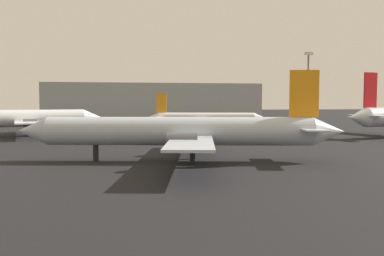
{
  "coord_description": "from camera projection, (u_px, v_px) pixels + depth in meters",
  "views": [
    {
      "loc": [
        -3.08,
        -11.74,
        6.47
      ],
      "look_at": [
        5.45,
        37.76,
        3.17
      ],
      "focal_mm": 37.81,
      "sensor_mm": 36.0,
      "label": 1
    }
  ],
  "objects": [
    {
      "name": "airplane_far_left",
      "position": [
        31.0,
        118.0,
        75.75
      ],
      "size": [
        25.93,
        23.1,
        9.17
      ],
      "rotation": [
        0.0,
        0.0,
        0.24
      ],
      "color": "silver",
      "rests_on": "ground_plane"
    },
    {
      "name": "airplane_on_taxiway",
      "position": [
        183.0,
        131.0,
        43.45
      ],
      "size": [
        35.14,
        28.26,
        9.81
      ],
      "rotation": [
        0.0,
        0.0,
        2.95
      ],
      "color": "#B2BCCC",
      "rests_on": "ground_plane"
    },
    {
      "name": "terminal_building",
      "position": [
        153.0,
        103.0,
        136.44
      ],
      "size": [
        67.93,
        26.5,
        12.21
      ],
      "primitive_type": "cube",
      "color": "#999EA3",
      "rests_on": "ground_plane"
    },
    {
      "name": "airplane_far_right",
      "position": [
        205.0,
        118.0,
        91.25
      ],
      "size": [
        26.39,
        21.95,
        8.35
      ],
      "rotation": [
        0.0,
        0.0,
        -0.23
      ],
      "color": "white",
      "rests_on": "ground_plane"
    },
    {
      "name": "light_mast_right",
      "position": [
        308.0,
        84.0,
        106.14
      ],
      "size": [
        2.4,
        0.5,
        19.44
      ],
      "color": "slate",
      "rests_on": "ground_plane"
    }
  ]
}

